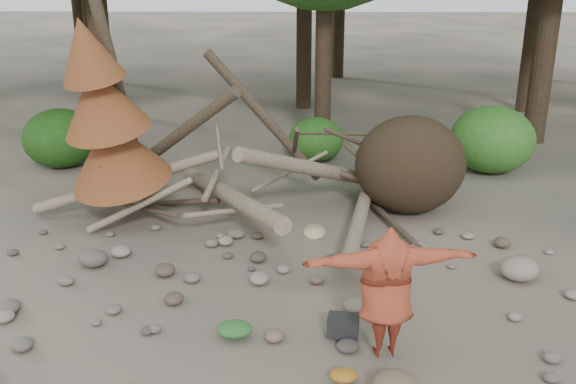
{
  "coord_description": "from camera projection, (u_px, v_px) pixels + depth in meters",
  "views": [
    {
      "loc": [
        0.42,
        -7.95,
        4.8
      ],
      "look_at": [
        0.22,
        1.5,
        1.4
      ],
      "focal_mm": 40.0,
      "sensor_mm": 36.0,
      "label": 1
    }
  ],
  "objects": [
    {
      "name": "ground",
      "position": [
        270.0,
        320.0,
        9.11
      ],
      "size": [
        120.0,
        120.0,
        0.0
      ],
      "primitive_type": "plane",
      "color": "#514C44",
      "rests_on": "ground"
    },
    {
      "name": "bush_left",
      "position": [
        60.0,
        138.0,
        15.75
      ],
      "size": [
        1.8,
        1.8,
        1.44
      ],
      "primitive_type": "ellipsoid",
      "color": "#205015",
      "rests_on": "ground"
    },
    {
      "name": "frisbee_thrower",
      "position": [
        386.0,
        291.0,
        7.93
      ],
      "size": [
        2.21,
        0.89,
        1.75
      ],
      "color": "#9A3922",
      "rests_on": "ground"
    },
    {
      "name": "cloth_green",
      "position": [
        235.0,
        332.0,
        8.65
      ],
      "size": [
        0.48,
        0.4,
        0.18
      ],
      "primitive_type": "ellipsoid",
      "color": "#2A6729",
      "rests_on": "ground"
    },
    {
      "name": "boulder_mid_right",
      "position": [
        519.0,
        269.0,
        10.22
      ],
      "size": [
        0.62,
        0.56,
        0.37
      ],
      "primitive_type": "ellipsoid",
      "color": "gray",
      "rests_on": "ground"
    },
    {
      "name": "boulder_mid_left",
      "position": [
        93.0,
        258.0,
        10.69
      ],
      "size": [
        0.48,
        0.43,
        0.29
      ],
      "primitive_type": "ellipsoid",
      "color": "#5B544C",
      "rests_on": "ground"
    },
    {
      "name": "cloth_orange",
      "position": [
        344.0,
        379.0,
        7.73
      ],
      "size": [
        0.34,
        0.28,
        0.12
      ],
      "primitive_type": "ellipsoid",
      "color": "#A1631B",
      "rests_on": "ground"
    },
    {
      "name": "bush_mid",
      "position": [
        316.0,
        139.0,
        16.25
      ],
      "size": [
        1.4,
        1.4,
        1.12
      ],
      "primitive_type": "ellipsoid",
      "color": "#2B661D",
      "rests_on": "ground"
    },
    {
      "name": "deadfall_pile",
      "position": [
        381.0,
        167.0,
        12.74
      ],
      "size": [
        8.55,
        5.24,
        3.3
      ],
      "color": "#332619",
      "rests_on": "ground"
    },
    {
      "name": "dead_conifer",
      "position": [
        106.0,
        119.0,
        11.63
      ],
      "size": [
        2.06,
        2.16,
        4.35
      ],
      "color": "#4C3F30",
      "rests_on": "ground"
    },
    {
      "name": "bush_right",
      "position": [
        492.0,
        139.0,
        15.33
      ],
      "size": [
        2.0,
        2.0,
        1.6
      ],
      "primitive_type": "ellipsoid",
      "color": "#367925",
      "rests_on": "ground"
    },
    {
      "name": "backpack",
      "position": [
        343.0,
        329.0,
        8.63
      ],
      "size": [
        0.45,
        0.34,
        0.28
      ],
      "primitive_type": "cube",
      "rotation": [
        0.0,
        0.0,
        -0.15
      ],
      "color": "black",
      "rests_on": "ground"
    }
  ]
}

